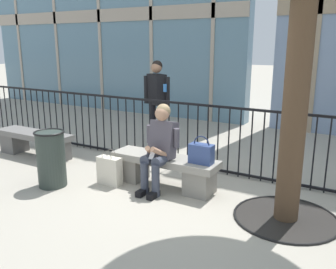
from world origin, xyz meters
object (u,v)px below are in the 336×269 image
Objects in this scene: stone_bench_far at (34,142)px; trash_can at (51,158)px; seated_person_with_phone at (159,145)px; shopping_bag at (110,170)px; bystander_at_railing at (157,99)px; stone_bench at (165,168)px; handbag_on_bench at (201,153)px.

trash_can is at bearing -31.69° from stone_bench_far.
stone_bench_far is (-2.80, 0.18, -0.38)m from seated_person_with_phone.
shopping_bag is 0.64× the size of trash_can.
bystander_at_railing reaches higher than shopping_bag.
trash_can is (-0.36, -2.30, -0.58)m from bystander_at_railing.
trash_can is at bearing -154.41° from seated_person_with_phone.
stone_bench is 1.98m from bystander_at_railing.
shopping_bag reaches higher than stone_bench_far.
seated_person_with_phone is 1.58m from trash_can.
seated_person_with_phone reaches higher than stone_bench_far.
stone_bench is at bearing -54.79° from bystander_at_railing.
bystander_at_railing is 2.38m from stone_bench_far.
handbag_on_bench reaches higher than stone_bench.
handbag_on_bench is at bearing 14.36° from shopping_bag.
bystander_at_railing is at bearing 125.21° from stone_bench.
stone_bench is 4.20× the size of handbag_on_bench.
handbag_on_bench is 2.15m from trash_can.
shopping_bag is 2.03m from bystander_at_railing.
stone_bench_far is at bearing 178.95° from handbag_on_bench.
seated_person_with_phone reaches higher than stone_bench.
handbag_on_bench reaches higher than stone_bench_far.
stone_bench_far is at bearing -140.31° from bystander_at_railing.
trash_can reaches higher than shopping_bag.
seated_person_with_phone is 0.76× the size of stone_bench_far.
handbag_on_bench is 0.73× the size of shopping_bag.
stone_bench is 1.32× the size of seated_person_with_phone.
bystander_at_railing is at bearing 100.09° from shopping_bag.
trash_can reaches higher than stone_bench_far.
seated_person_with_phone is at bearing 25.59° from trash_can.
shopping_bag reaches higher than stone_bench.
handbag_on_bench is at bearing -1.05° from stone_bench_far.
handbag_on_bench is at bearing 11.50° from seated_person_with_phone.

